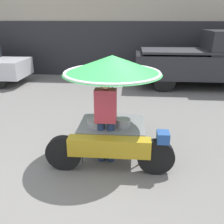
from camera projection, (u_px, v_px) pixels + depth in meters
The scene contains 5 objects.
ground_plane at pixel (86, 171), 4.41m from camera, with size 36.00×36.00×0.00m, color slate.
shopfront_building at pixel (117, 32), 11.94m from camera, with size 28.00×2.06×3.77m.
vendor_motorcycle_cart at pixel (112, 82), 4.43m from camera, with size 2.24×1.79×1.93m.
vendor_person at pixel (106, 116), 4.45m from camera, with size 0.38×0.22×1.62m.
pickup_truck at pixel (209, 61), 9.41m from camera, with size 5.24×1.84×2.11m.
Camera 1 is at (0.77, -3.70, 2.55)m, focal length 40.00 mm.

